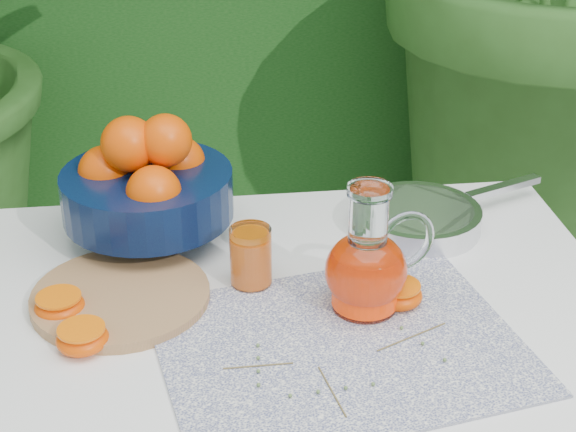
{
  "coord_description": "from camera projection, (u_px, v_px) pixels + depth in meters",
  "views": [
    {
      "loc": [
        0.01,
        -1.1,
        1.48
      ],
      "look_at": [
        0.14,
        0.02,
        0.88
      ],
      "focal_mm": 55.0,
      "sensor_mm": 36.0,
      "label": 1
    }
  ],
  "objects": [
    {
      "name": "placemat",
      "position": [
        340.0,
        346.0,
        1.22
      ],
      "size": [
        0.55,
        0.46,
        0.0
      ],
      "primitive_type": "cube",
      "rotation": [
        0.0,
        0.0,
        0.19
      ],
      "color": "#0E154E",
      "rests_on": "white_table"
    },
    {
      "name": "juice_pitcher",
      "position": [
        368.0,
        267.0,
        1.27
      ],
      "size": [
        0.18,
        0.15,
        0.2
      ],
      "color": "white",
      "rests_on": "white_table"
    },
    {
      "name": "thyme_sprigs",
      "position": [
        339.0,
        362.0,
        1.18
      ],
      "size": [
        0.32,
        0.22,
        0.01
      ],
      "color": "brown",
      "rests_on": "white_table"
    },
    {
      "name": "juice_tumbler",
      "position": [
        251.0,
        258.0,
        1.33
      ],
      "size": [
        0.07,
        0.07,
        0.09
      ],
      "color": "white",
      "rests_on": "white_table"
    },
    {
      "name": "saute_pan",
      "position": [
        420.0,
        217.0,
        1.51
      ],
      "size": [
        0.39,
        0.28,
        0.04
      ],
      "color": "silver",
      "rests_on": "white_table"
    },
    {
      "name": "cutting_board",
      "position": [
        121.0,
        297.0,
        1.31
      ],
      "size": [
        0.34,
        0.34,
        0.02
      ],
      "primitive_type": "cylinder",
      "rotation": [
        0.0,
        0.0,
        -0.34
      ],
      "color": "#A26B49",
      "rests_on": "white_table"
    },
    {
      "name": "orange_halves",
      "position": [
        183.0,
        312.0,
        1.26
      ],
      "size": [
        0.58,
        0.17,
        0.04
      ],
      "color": "#D43D02",
      "rests_on": "white_table"
    },
    {
      "name": "white_table",
      "position": [
        290.0,
        342.0,
        1.36
      ],
      "size": [
        1.0,
        0.7,
        0.75
      ],
      "color": "white",
      "rests_on": "ground"
    },
    {
      "name": "fruit_bowl",
      "position": [
        147.0,
        183.0,
        1.44
      ],
      "size": [
        0.33,
        0.33,
        0.22
      ],
      "color": "black",
      "rests_on": "white_table"
    }
  ]
}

